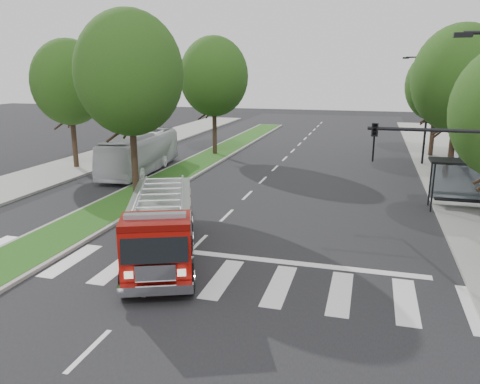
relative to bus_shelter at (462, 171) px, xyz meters
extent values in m
plane|color=black|center=(-11.20, -8.15, -2.04)|extent=(140.00, 140.00, 0.00)
cube|color=gray|center=(1.30, 1.85, -1.96)|extent=(5.00, 80.00, 0.15)
cube|color=gray|center=(-25.70, 1.85, -1.96)|extent=(5.00, 80.00, 0.15)
cube|color=gray|center=(-17.20, 9.85, -1.97)|extent=(3.00, 50.00, 0.14)
cube|color=#1E4A15|center=(-17.20, 9.85, -1.89)|extent=(2.60, 49.50, 0.02)
cylinder|color=black|center=(-1.40, -0.75, -0.79)|extent=(0.08, 0.08, 2.50)
cylinder|color=black|center=(-1.40, 0.45, -0.79)|extent=(0.08, 0.08, 2.50)
cube|color=black|center=(0.00, -0.15, 0.51)|extent=(3.20, 1.60, 0.12)
cube|color=#8C99A5|center=(0.00, 0.55, -0.74)|extent=(2.80, 0.04, 1.80)
cube|color=black|center=(0.00, -0.15, -1.49)|extent=(2.40, 0.40, 0.08)
cylinder|color=black|center=(0.30, 5.85, 0.16)|extent=(0.36, 0.36, 4.40)
ellipsoid|color=#113C10|center=(0.30, 5.85, 4.46)|extent=(5.60, 5.60, 6.44)
cylinder|color=black|center=(0.30, 15.85, -0.06)|extent=(0.36, 0.36, 3.96)
ellipsoid|color=#113C10|center=(0.30, 15.85, 3.81)|extent=(5.00, 5.00, 5.75)
cylinder|color=black|center=(-17.20, -2.15, 0.27)|extent=(0.36, 0.36, 4.62)
ellipsoid|color=#113C10|center=(-17.20, -2.15, 4.79)|extent=(5.80, 5.80, 6.67)
cylinder|color=black|center=(-17.20, 11.85, 0.16)|extent=(0.36, 0.36, 4.40)
ellipsoid|color=#113C10|center=(-17.20, 11.85, 4.46)|extent=(5.60, 5.60, 6.44)
cylinder|color=black|center=(-25.20, 3.85, 0.05)|extent=(0.36, 0.36, 4.18)
ellipsoid|color=#113C10|center=(-25.20, 3.85, 4.14)|extent=(5.20, 5.20, 5.98)
cube|color=black|center=(-2.50, -11.65, 5.81)|extent=(0.45, 0.20, 0.12)
cylinder|color=black|center=(-2.70, -11.65, 3.36)|extent=(4.00, 0.10, 0.10)
imported|color=black|center=(-4.50, -11.65, 2.96)|extent=(0.18, 0.22, 1.10)
cylinder|color=black|center=(-0.70, 11.85, 1.96)|extent=(0.16, 0.16, 8.00)
cylinder|color=black|center=(-1.60, 11.85, 5.86)|extent=(1.80, 0.10, 0.10)
cube|color=black|center=(-2.50, 11.85, 5.81)|extent=(0.45, 0.20, 0.12)
cube|color=#680905|center=(-11.97, -9.98, -1.60)|extent=(4.79, 7.68, 0.22)
cube|color=#A00E08|center=(-12.23, -9.33, -0.68)|extent=(4.14, 6.05, 1.76)
cube|color=#A00E08|center=(-10.96, -12.52, -0.68)|extent=(2.63, 2.29, 1.85)
cube|color=#B2B2B7|center=(-12.23, -9.33, 0.25)|extent=(4.14, 6.05, 0.11)
cylinder|color=#B2B2B7|center=(-12.97, -9.63, 0.43)|extent=(2.05, 4.93, 0.09)
cylinder|color=#B2B2B7|center=(-11.50, -9.04, 0.43)|extent=(2.05, 4.93, 0.09)
cube|color=silver|center=(-10.58, -13.46, -1.51)|extent=(2.24, 1.14, 0.31)
cube|color=#8C99A5|center=(-10.96, -12.52, 0.51)|extent=(1.91, 1.01, 0.16)
cylinder|color=black|center=(-11.80, -13.14, -1.56)|extent=(0.65, 1.01, 0.97)
cylinder|color=black|center=(-9.92, -12.39, -1.56)|extent=(0.65, 1.01, 0.97)
cylinder|color=black|center=(-13.17, -9.71, -1.56)|extent=(0.65, 1.01, 0.97)
cylinder|color=black|center=(-11.29, -8.95, -1.56)|extent=(0.65, 1.01, 0.97)
cylinder|color=black|center=(-13.96, -7.75, -1.56)|extent=(0.65, 1.01, 0.97)
cylinder|color=black|center=(-12.08, -6.99, -1.56)|extent=(0.65, 1.01, 0.97)
imported|color=silver|center=(-20.13, 4.16, -0.66)|extent=(3.22, 10.05, 2.75)
camera|label=1|loc=(-4.62, -25.29, 4.93)|focal=35.00mm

